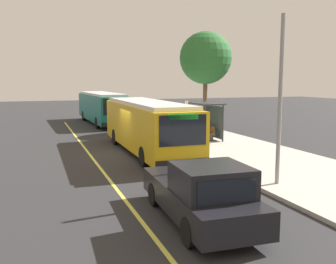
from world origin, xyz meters
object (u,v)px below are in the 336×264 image
object	(u,v)px
pickup_truck	(201,194)
waiting_bench	(207,133)
route_sign_post	(187,117)
pedestrian_commuter	(175,123)
transit_bus_main	(147,125)
transit_bus_second	(102,107)

from	to	relation	value
pickup_truck	waiting_bench	world-z (taller)	pickup_truck
route_sign_post	pedestrian_commuter	size ratio (longest dim) A/B	1.66
waiting_bench	route_sign_post	xyz separation A→B (m)	(2.09, -2.32, 1.32)
pickup_truck	pedestrian_commuter	world-z (taller)	pickup_truck
transit_bus_main	pickup_truck	world-z (taller)	transit_bus_main
transit_bus_main	route_sign_post	world-z (taller)	same
transit_bus_second	pickup_truck	bearing A→B (deg)	-3.67
route_sign_post	pedestrian_commuter	world-z (taller)	route_sign_post
route_sign_post	transit_bus_second	bearing A→B (deg)	-171.09
transit_bus_main	pedestrian_commuter	bearing A→B (deg)	142.73
transit_bus_main	route_sign_post	size ratio (longest dim) A/B	4.01
transit_bus_second	route_sign_post	world-z (taller)	same
transit_bus_main	transit_bus_second	distance (m)	15.64
transit_bus_second	pickup_truck	xyz separation A→B (m)	(26.49, -1.70, -0.76)
pickup_truck	route_sign_post	size ratio (longest dim) A/B	1.95
pickup_truck	waiting_bench	distance (m)	14.66
transit_bus_second	waiting_bench	distance (m)	14.17
pickup_truck	transit_bus_second	bearing A→B (deg)	176.33
waiting_bench	route_sign_post	world-z (taller)	route_sign_post
waiting_bench	pedestrian_commuter	distance (m)	2.64
pickup_truck	route_sign_post	xyz separation A→B (m)	(-11.08, 4.11, 1.10)
transit_bus_second	waiting_bench	bearing A→B (deg)	19.58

